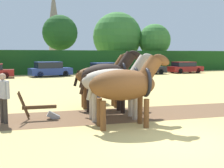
% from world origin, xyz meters
% --- Properties ---
extents(ground_plane, '(240.00, 240.00, 0.00)m').
position_xyz_m(ground_plane, '(0.00, 0.00, 0.00)').
color(ground_plane, tan).
extents(plowed_furrow_strip, '(25.82, 5.50, 0.01)m').
position_xyz_m(plowed_furrow_strip, '(-4.31, 4.12, 0.00)').
color(plowed_furrow_strip, brown).
rests_on(plowed_furrow_strip, ground).
extents(hedgerow, '(60.28, 1.65, 2.83)m').
position_xyz_m(hedgerow, '(0.00, 27.92, 1.42)').
color(hedgerow, '#194719').
rests_on(hedgerow, ground).
extents(tree_center_left, '(4.65, 4.65, 7.52)m').
position_xyz_m(tree_center_left, '(2.96, 31.38, 5.17)').
color(tree_center_left, '#423323').
rests_on(tree_center_left, ground).
extents(tree_center, '(7.33, 7.33, 8.65)m').
position_xyz_m(tree_center, '(12.01, 33.45, 4.98)').
color(tree_center, brown).
rests_on(tree_center, ground).
extents(tree_center_right, '(4.78, 4.78, 6.84)m').
position_xyz_m(tree_center_right, '(16.95, 30.86, 4.44)').
color(tree_center_right, brown).
rests_on(tree_center_right, ground).
extents(church_spire, '(2.89, 2.89, 18.80)m').
position_xyz_m(church_spire, '(8.08, 66.02, 9.84)').
color(church_spire, gray).
rests_on(church_spire, ground).
extents(draft_horse_lead_left, '(2.85, 1.28, 2.43)m').
position_xyz_m(draft_horse_lead_left, '(-0.57, 1.92, 1.38)').
color(draft_horse_lead_left, brown).
rests_on(draft_horse_lead_left, ground).
extents(draft_horse_lead_right, '(2.97, 1.19, 2.45)m').
position_xyz_m(draft_horse_lead_right, '(-0.43, 3.09, 1.38)').
color(draft_horse_lead_right, '#B2A38E').
rests_on(draft_horse_lead_right, ground).
extents(draft_horse_trail_left, '(2.68, 1.25, 2.58)m').
position_xyz_m(draft_horse_trail_left, '(-0.30, 4.25, 1.49)').
color(draft_horse_trail_left, black).
rests_on(draft_horse_trail_left, ground).
extents(draft_horse_trail_right, '(2.81, 1.11, 2.46)m').
position_xyz_m(draft_horse_trail_right, '(-0.16, 5.41, 1.40)').
color(draft_horse_trail_right, brown).
rests_on(draft_horse_trail_right, ground).
extents(plow, '(1.49, 0.50, 1.13)m').
position_xyz_m(plow, '(-2.94, 3.96, 0.31)').
color(plow, '#4C331E').
rests_on(plow, ground).
extents(farmer_at_plow, '(0.42, 0.60, 1.70)m').
position_xyz_m(farmer_at_plow, '(-4.25, 3.89, 0.99)').
color(farmer_at_plow, '#38332D').
rests_on(farmer_at_plow, ground).
extents(farmer_beside_team, '(0.51, 0.48, 1.68)m').
position_xyz_m(farmer_beside_team, '(0.14, 6.91, 0.98)').
color(farmer_beside_team, '#28334C').
rests_on(farmer_beside_team, ground).
extents(parked_car_center_right, '(4.62, 2.51, 1.57)m').
position_xyz_m(parked_car_center_right, '(0.40, 23.99, 0.75)').
color(parked_car_center_right, navy).
rests_on(parked_car_center_right, ground).
extents(parked_car_right, '(4.46, 2.47, 1.43)m').
position_xyz_m(parked_car_right, '(6.29, 23.12, 0.69)').
color(parked_car_right, navy).
rests_on(parked_car_right, ground).
extents(parked_car_far_right, '(4.16, 2.49, 1.52)m').
position_xyz_m(parked_car_far_right, '(12.07, 23.61, 0.73)').
color(parked_car_far_right, black).
rests_on(parked_car_far_right, ground).
extents(parked_car_end_right, '(4.54, 2.01, 1.41)m').
position_xyz_m(parked_car_end_right, '(17.25, 23.60, 0.69)').
color(parked_car_end_right, maroon).
rests_on(parked_car_end_right, ground).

